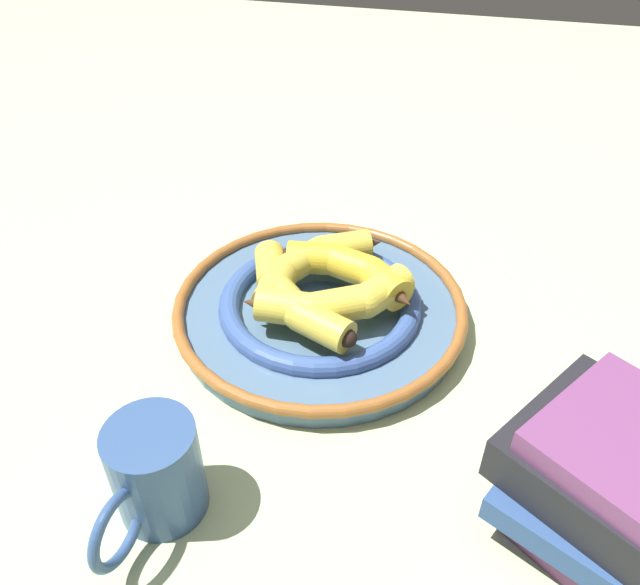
{
  "coord_description": "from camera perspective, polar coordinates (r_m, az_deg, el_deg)",
  "views": [
    {
      "loc": [
        0.11,
        -0.53,
        0.49
      ],
      "look_at": [
        -0.03,
        0.01,
        0.04
      ],
      "focal_mm": 35.0,
      "sensor_mm": 36.0,
      "label": 1
    }
  ],
  "objects": [
    {
      "name": "banana_a",
      "position": [
        0.68,
        1.23,
        -0.87
      ],
      "size": [
        0.18,
        0.11,
        0.04
      ],
      "rotation": [
        0.0,
        0.0,
        6.8
      ],
      "color": "yellow",
      "rests_on": "decorative_bowl"
    },
    {
      "name": "banana_d",
      "position": [
        0.69,
        -2.74,
        -0.21
      ],
      "size": [
        0.15,
        0.16,
        0.04
      ],
      "rotation": [
        0.0,
        0.0,
        11.78
      ],
      "color": "gold",
      "rests_on": "decorative_bowl"
    },
    {
      "name": "banana_c",
      "position": [
        0.74,
        -0.84,
        2.76
      ],
      "size": [
        0.13,
        0.17,
        0.04
      ],
      "rotation": [
        0.0,
        0.0,
        10.44
      ],
      "color": "gold",
      "rests_on": "decorative_bowl"
    },
    {
      "name": "banana_b",
      "position": [
        0.73,
        2.86,
        2.08
      ],
      "size": [
        0.18,
        0.09,
        0.04
      ],
      "rotation": [
        0.0,
        0.0,
        9.13
      ],
      "color": "gold",
      "rests_on": "decorative_bowl"
    },
    {
      "name": "ground_plane",
      "position": [
        0.73,
        1.93,
        -3.52
      ],
      "size": [
        2.8,
        2.8,
        0.0
      ],
      "primitive_type": "plane",
      "color": "#B2C693"
    },
    {
      "name": "decorative_bowl",
      "position": [
        0.73,
        0.0,
        -1.38
      ],
      "size": [
        0.34,
        0.34,
        0.04
      ],
      "color": "slate",
      "rests_on": "ground_plane"
    },
    {
      "name": "coffee_mug",
      "position": [
        0.56,
        -14.91,
        -15.66
      ],
      "size": [
        0.08,
        0.13,
        0.1
      ],
      "rotation": [
        0.0,
        0.0,
        4.62
      ],
      "color": "#335184",
      "rests_on": "ground_plane"
    }
  ]
}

